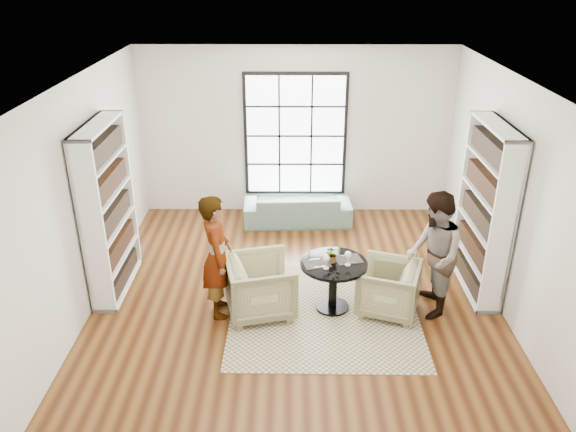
{
  "coord_description": "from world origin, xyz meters",
  "views": [
    {
      "loc": [
        -0.07,
        -6.62,
        4.34
      ],
      "look_at": [
        -0.12,
        0.4,
        1.07
      ],
      "focal_mm": 35.0,
      "sensor_mm": 36.0,
      "label": 1
    }
  ],
  "objects_px": {
    "sofa": "(298,208)",
    "armchair_left": "(260,286)",
    "pedestal_table": "(333,275)",
    "wine_glass_right": "(348,255)",
    "flower_centerpiece": "(333,254)",
    "person_left": "(217,256)",
    "person_right": "(434,255)",
    "wine_glass_left": "(326,259)",
    "armchair_right": "(388,288)"
  },
  "relations": [
    {
      "from": "wine_glass_left",
      "to": "person_left",
      "type": "bearing_deg",
      "value": 177.41
    },
    {
      "from": "armchair_right",
      "to": "person_right",
      "type": "distance_m",
      "value": 0.74
    },
    {
      "from": "armchair_right",
      "to": "flower_centerpiece",
      "type": "relative_size",
      "value": 3.32
    },
    {
      "from": "pedestal_table",
      "to": "person_right",
      "type": "distance_m",
      "value": 1.32
    },
    {
      "from": "armchair_left",
      "to": "armchair_right",
      "type": "distance_m",
      "value": 1.69
    },
    {
      "from": "pedestal_table",
      "to": "wine_glass_right",
      "type": "relative_size",
      "value": 4.35
    },
    {
      "from": "sofa",
      "to": "person_left",
      "type": "height_order",
      "value": "person_left"
    },
    {
      "from": "armchair_left",
      "to": "wine_glass_left",
      "type": "relative_size",
      "value": 4.4
    },
    {
      "from": "wine_glass_right",
      "to": "flower_centerpiece",
      "type": "bearing_deg",
      "value": 156.14
    },
    {
      "from": "pedestal_table",
      "to": "sofa",
      "type": "relative_size",
      "value": 0.47
    },
    {
      "from": "wine_glass_right",
      "to": "sofa",
      "type": "bearing_deg",
      "value": 102.62
    },
    {
      "from": "person_right",
      "to": "wine_glass_left",
      "type": "height_order",
      "value": "person_right"
    },
    {
      "from": "armchair_left",
      "to": "armchair_right",
      "type": "relative_size",
      "value": 1.12
    },
    {
      "from": "armchair_left",
      "to": "sofa",
      "type": "bearing_deg",
      "value": -24.05
    },
    {
      "from": "person_right",
      "to": "sofa",
      "type": "bearing_deg",
      "value": -145.38
    },
    {
      "from": "person_right",
      "to": "flower_centerpiece",
      "type": "bearing_deg",
      "value": -90.64
    },
    {
      "from": "armchair_right",
      "to": "person_left",
      "type": "distance_m",
      "value": 2.29
    },
    {
      "from": "armchair_left",
      "to": "flower_centerpiece",
      "type": "height_order",
      "value": "flower_centerpiece"
    },
    {
      "from": "person_right",
      "to": "wine_glass_left",
      "type": "bearing_deg",
      "value": -83.32
    },
    {
      "from": "sofa",
      "to": "person_right",
      "type": "bearing_deg",
      "value": 119.64
    },
    {
      "from": "person_left",
      "to": "wine_glass_left",
      "type": "xyz_separation_m",
      "value": [
        1.4,
        -0.06,
        0.01
      ]
    },
    {
      "from": "pedestal_table",
      "to": "person_left",
      "type": "height_order",
      "value": "person_left"
    },
    {
      "from": "wine_glass_left",
      "to": "wine_glass_right",
      "type": "xyz_separation_m",
      "value": [
        0.28,
        0.09,
        0.0
      ]
    },
    {
      "from": "wine_glass_right",
      "to": "armchair_right",
      "type": "bearing_deg",
      "value": 1.14
    },
    {
      "from": "armchair_right",
      "to": "person_left",
      "type": "bearing_deg",
      "value": -70.14
    },
    {
      "from": "pedestal_table",
      "to": "wine_glass_right",
      "type": "bearing_deg",
      "value": -19.66
    },
    {
      "from": "sofa",
      "to": "armchair_left",
      "type": "bearing_deg",
      "value": 77.19
    },
    {
      "from": "person_left",
      "to": "wine_glass_left",
      "type": "height_order",
      "value": "person_left"
    },
    {
      "from": "wine_glass_left",
      "to": "flower_centerpiece",
      "type": "height_order",
      "value": "flower_centerpiece"
    },
    {
      "from": "pedestal_table",
      "to": "sofa",
      "type": "distance_m",
      "value": 2.75
    },
    {
      "from": "pedestal_table",
      "to": "wine_glass_left",
      "type": "height_order",
      "value": "wine_glass_left"
    },
    {
      "from": "person_left",
      "to": "person_right",
      "type": "height_order",
      "value": "person_right"
    },
    {
      "from": "sofa",
      "to": "person_right",
      "type": "relative_size",
      "value": 1.11
    },
    {
      "from": "armchair_left",
      "to": "pedestal_table",
      "type": "bearing_deg",
      "value": -98.49
    },
    {
      "from": "flower_centerpiece",
      "to": "sofa",
      "type": "bearing_deg",
      "value": 99.05
    },
    {
      "from": "pedestal_table",
      "to": "person_right",
      "type": "height_order",
      "value": "person_right"
    },
    {
      "from": "armchair_right",
      "to": "wine_glass_right",
      "type": "bearing_deg",
      "value": -69.88
    },
    {
      "from": "armchair_right",
      "to": "person_left",
      "type": "xyz_separation_m",
      "value": [
        -2.23,
        -0.03,
        0.49
      ]
    },
    {
      "from": "armchair_right",
      "to": "armchair_left",
      "type": "bearing_deg",
      "value": -69.85
    },
    {
      "from": "sofa",
      "to": "armchair_right",
      "type": "height_order",
      "value": "armchair_right"
    },
    {
      "from": "flower_centerpiece",
      "to": "pedestal_table",
      "type": "bearing_deg",
      "value": -51.31
    },
    {
      "from": "flower_centerpiece",
      "to": "armchair_left",
      "type": "bearing_deg",
      "value": -173.43
    },
    {
      "from": "pedestal_table",
      "to": "armchair_right",
      "type": "bearing_deg",
      "value": -4.04
    },
    {
      "from": "armchair_right",
      "to": "wine_glass_right",
      "type": "height_order",
      "value": "wine_glass_right"
    },
    {
      "from": "sofa",
      "to": "armchair_left",
      "type": "xyz_separation_m",
      "value": [
        -0.52,
        -2.79,
        0.12
      ]
    },
    {
      "from": "pedestal_table",
      "to": "person_left",
      "type": "relative_size",
      "value": 0.52
    },
    {
      "from": "flower_centerpiece",
      "to": "armchair_right",
      "type": "bearing_deg",
      "value": -5.69
    },
    {
      "from": "armchair_right",
      "to": "person_right",
      "type": "height_order",
      "value": "person_right"
    },
    {
      "from": "person_right",
      "to": "wine_glass_right",
      "type": "xyz_separation_m",
      "value": [
        -1.1,
        -0.01,
        0.0
      ]
    },
    {
      "from": "wine_glass_right",
      "to": "flower_centerpiece",
      "type": "height_order",
      "value": "flower_centerpiece"
    }
  ]
}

